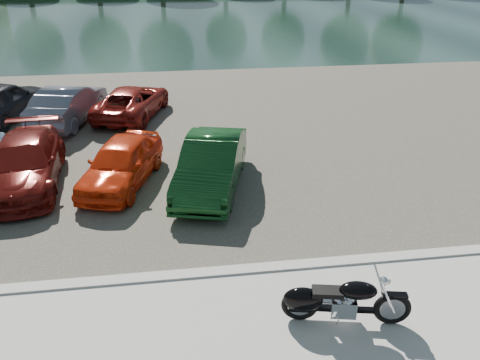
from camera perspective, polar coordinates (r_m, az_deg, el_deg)
The scene contains 11 objects.
ground at distance 8.79m, azimuth 5.80°, elevation -19.03°, with size 200.00×200.00×0.00m, color #595447.
kerb at distance 10.20m, azimuth 3.27°, elevation -10.79°, with size 60.00×0.30×0.14m, color #ADABA3.
parking_lot at distance 18.11m, azimuth -2.02°, elevation 6.56°, with size 60.00×18.00×0.04m, color #3B3830.
river at distance 46.37m, azimuth -5.92°, elevation 18.90°, with size 120.00×40.00×0.00m, color #1A2F2B.
motorcycle at distance 8.83m, azimuth 11.39°, elevation -14.22°, with size 2.31×0.86×1.05m.
car_3 at distance 14.66m, azimuth -24.78°, elevation 1.88°, with size 1.88×4.63×1.34m, color #5B110D.
car_4 at distance 13.82m, azimuth -14.28°, elevation 2.08°, with size 1.55×3.84×1.31m, color red.
car_5 at distance 13.16m, azimuth -3.49°, elevation 1.95°, with size 1.52×4.37×1.44m, color #0F3A16.
car_8 at distance 20.69m, azimuth -27.06°, elevation 8.55°, with size 1.82×4.52×1.54m, color black.
car_9 at distance 19.43m, azimuth -20.15°, elevation 8.67°, with size 1.53×4.39×1.45m, color slate.
car_10 at distance 19.48m, azimuth -13.00°, elevation 9.34°, with size 2.05×4.44×1.23m, color maroon.
Camera 1 is at (-1.65, -5.91, 6.29)m, focal length 35.00 mm.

